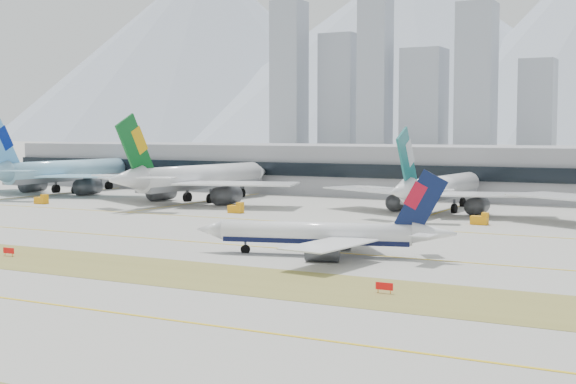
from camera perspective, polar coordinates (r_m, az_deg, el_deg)
The scene contains 12 objects.
ground at distance 147.52m, azimuth -6.04°, elevation -3.27°, with size 3000.00×3000.00×0.00m, color #9D9B93.
taxiing_airliner at distance 125.76m, azimuth 2.65°, elevation -3.03°, with size 40.94×34.97×13.96m.
widebody_korean at distance 259.72m, azimuth -15.73°, elevation 1.34°, with size 68.86×67.23×24.54m.
widebody_eva at distance 220.02m, azimuth -6.55°, elevation 0.93°, with size 67.56×66.40×24.18m.
widebody_cathay at distance 195.10m, azimuth 10.68°, elevation 0.17°, with size 58.11×56.90×20.74m.
terminal at distance 250.42m, azimuth 8.60°, elevation 1.57°, with size 280.00×43.10×15.00m.
hold_sign_left at distance 132.75m, azimuth -19.25°, elevation -3.97°, with size 2.20×0.15×1.35m.
hold_sign_right at distance 97.78m, azimuth 6.86°, elevation -6.68°, with size 2.20×0.15×1.35m.
gse_c at distance 172.04m, azimuth 13.51°, elevation -1.92°, with size 3.55×2.00×2.60m.
gse_a at distance 224.67m, azimuth -17.11°, elevation -0.54°, with size 3.55×2.00×2.60m.
gse_b at distance 191.35m, azimuth -3.70°, elevation -1.18°, with size 3.55×2.00×2.60m.
city_skyline at distance 605.86m, azimuth 9.45°, elevation 7.19°, with size 342.00×49.80×140.00m.
Camera 1 is at (80.74, -121.90, 19.61)m, focal length 50.00 mm.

